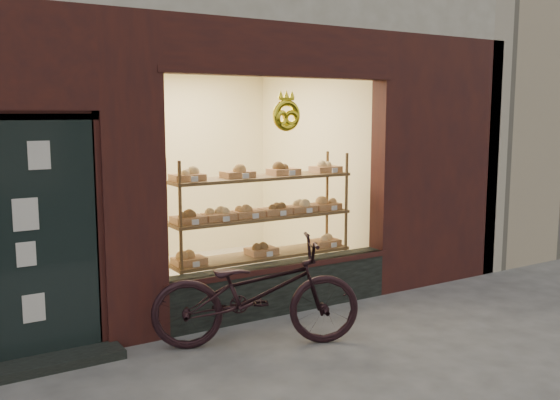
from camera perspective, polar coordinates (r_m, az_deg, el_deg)
ground at (r=5.15m, az=8.81°, el=-17.17°), size 90.00×90.00×0.00m
neighbor_right at (r=15.72m, az=23.33°, el=15.92°), size 12.00×7.00×9.00m
display_shelf at (r=7.13m, az=-1.72°, el=-2.50°), size 2.20×0.45×1.70m
bicycle at (r=5.90m, az=-2.20°, el=-8.46°), size 2.05×1.43×1.02m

